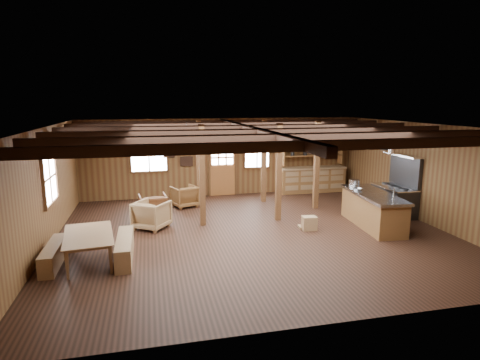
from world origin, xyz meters
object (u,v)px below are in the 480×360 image
Objects in this scene: kitchen_island at (373,209)px; armchair_b at (153,207)px; commercial_range at (396,195)px; armchair_a at (184,196)px; dining_table at (91,248)px; armchair_c at (152,215)px.

kitchen_island is 3.20× the size of armchair_b.
commercial_range reaches higher than armchair_a.
armchair_b is at bearing -31.86° from dining_table.
commercial_range is at bearing 39.47° from kitchen_island.
dining_table is at bearing 92.03° from armchair_c.
commercial_range reaches higher than dining_table.
armchair_b is (-5.90, 2.10, -0.11)m from kitchen_island.
armchair_c is (-1.07, -2.09, 0.04)m from armchair_a.
commercial_range is 2.32× the size of armchair_b.
armchair_c is at bearing 177.91° from commercial_range.
armchair_c is at bearing 42.89° from armchair_a.
kitchen_island is at bearing 126.31° from armchair_a.
kitchen_island is 6.06m from armchair_c.
armchair_a is (2.38, 4.14, 0.04)m from dining_table.
armchair_b is (1.36, 2.99, 0.05)m from dining_table.
armchair_a is (-6.17, 2.36, -0.26)m from commercial_range.
armchair_c is at bearing 80.43° from armchair_b.
armchair_c is (-0.05, -0.94, 0.02)m from armchair_b.
armchair_b is 0.94m from armchair_c.
armchair_a is at bearing 159.09° from commercial_range.
kitchen_island reaches higher than armchair_c.
kitchen_island reaches higher than dining_table.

